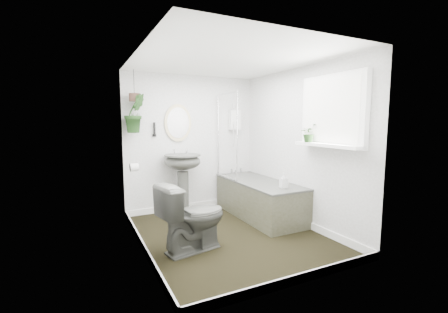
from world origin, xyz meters
name	(u,v)px	position (x,y,z in m)	size (l,w,h in m)	color
floor	(229,235)	(0.00, 0.00, -0.01)	(2.30, 2.80, 0.02)	black
ceiling	(229,59)	(0.00, 0.00, 2.31)	(2.30, 2.80, 0.02)	white
wall_back	(192,143)	(0.00, 1.41, 1.15)	(2.30, 0.02, 2.30)	white
wall_front	(301,164)	(0.00, -1.41, 1.15)	(2.30, 0.02, 2.30)	white
wall_left	(139,154)	(-1.16, 0.00, 1.15)	(0.02, 2.80, 2.30)	white
wall_right	(299,147)	(1.16, 0.00, 1.15)	(0.02, 2.80, 2.30)	white
skirting	(229,231)	(0.00, 0.00, 0.05)	(2.30, 2.80, 0.10)	white
bathtub	(259,199)	(0.80, 0.50, 0.29)	(0.72, 1.72, 0.58)	#3E403B
bath_screen	(227,136)	(0.47, 0.99, 1.28)	(0.04, 0.72, 1.40)	silver
shower_box	(235,120)	(0.80, 1.34, 1.55)	(0.20, 0.10, 0.35)	white
oval_mirror	(178,123)	(-0.25, 1.37, 1.50)	(0.46, 0.03, 0.62)	beige
wall_sconce	(154,129)	(-0.65, 1.36, 1.40)	(0.04, 0.04, 0.22)	black
toilet_roll_holder	(134,167)	(-1.10, 0.70, 0.90)	(0.11, 0.11, 0.11)	white
window_recess	(333,111)	(1.09, -0.70, 1.65)	(0.08, 1.00, 0.90)	white
window_sill	(327,145)	(1.02, -0.70, 1.23)	(0.18, 1.00, 0.04)	white
window_blinds	(330,111)	(1.04, -0.70, 1.65)	(0.01, 0.86, 0.76)	white
toilet	(193,216)	(-0.60, -0.24, 0.41)	(0.46, 0.80, 0.82)	#3E403B
pedestal_sink	(183,184)	(-0.25, 1.16, 0.50)	(0.59, 0.50, 1.00)	#3E403B
sill_plant	(309,133)	(0.98, -0.40, 1.37)	(0.22, 0.19, 0.24)	black
hanging_plant	(135,113)	(-0.97, 1.25, 1.65)	(0.33, 0.26, 0.60)	black
soap_bottle	(284,180)	(0.84, -0.08, 0.69)	(0.10, 0.10, 0.21)	black
hanging_pot	(134,97)	(-0.97, 1.25, 1.89)	(0.16, 0.16, 0.12)	#4B3127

